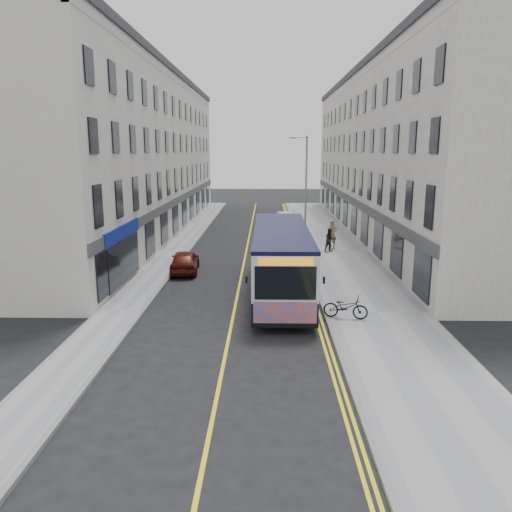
{
  "coord_description": "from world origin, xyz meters",
  "views": [
    {
      "loc": [
        1.42,
        -22.06,
        7.02
      ],
      "look_at": [
        0.88,
        3.33,
        1.6
      ],
      "focal_mm": 35.0,
      "sensor_mm": 36.0,
      "label": 1
    }
  ],
  "objects_px": {
    "streetlamp": "(305,187)",
    "pedestrian_far": "(330,240)",
    "car_maroon": "(185,261)",
    "bicycle": "(346,307)",
    "city_bus": "(281,259)",
    "car_white": "(286,220)",
    "pedestrian_near": "(332,234)"
  },
  "relations": [
    {
      "from": "streetlamp",
      "to": "car_white",
      "type": "xyz_separation_m",
      "value": [
        -0.97,
        9.49,
        -3.68
      ]
    },
    {
      "from": "city_bus",
      "to": "car_white",
      "type": "bearing_deg",
      "value": 87.21
    },
    {
      "from": "bicycle",
      "to": "car_maroon",
      "type": "xyz_separation_m",
      "value": [
        -8.08,
        8.36,
        0.05
      ]
    },
    {
      "from": "bicycle",
      "to": "car_maroon",
      "type": "bearing_deg",
      "value": 58.11
    },
    {
      "from": "streetlamp",
      "to": "city_bus",
      "type": "bearing_deg",
      "value": -99.41
    },
    {
      "from": "pedestrian_near",
      "to": "pedestrian_far",
      "type": "bearing_deg",
      "value": -79.73
    },
    {
      "from": "city_bus",
      "to": "pedestrian_near",
      "type": "xyz_separation_m",
      "value": [
        3.97,
        11.41,
        -0.69
      ]
    },
    {
      "from": "car_maroon",
      "to": "pedestrian_near",
      "type": "bearing_deg",
      "value": -148.08
    },
    {
      "from": "streetlamp",
      "to": "pedestrian_far",
      "type": "distance_m",
      "value": 4.38
    },
    {
      "from": "car_white",
      "to": "car_maroon",
      "type": "height_order",
      "value": "car_white"
    },
    {
      "from": "city_bus",
      "to": "bicycle",
      "type": "distance_m",
      "value": 4.82
    },
    {
      "from": "bicycle",
      "to": "car_white",
      "type": "relative_size",
      "value": 0.43
    },
    {
      "from": "bicycle",
      "to": "car_white",
      "type": "height_order",
      "value": "car_white"
    },
    {
      "from": "bicycle",
      "to": "pedestrian_near",
      "type": "bearing_deg",
      "value": 8.92
    },
    {
      "from": "bicycle",
      "to": "car_white",
      "type": "distance_m",
      "value": 25.65
    },
    {
      "from": "car_white",
      "to": "city_bus",
      "type": "bearing_deg",
      "value": -96.84
    },
    {
      "from": "bicycle",
      "to": "pedestrian_far",
      "type": "xyz_separation_m",
      "value": [
        1.08,
        13.99,
        0.32
      ]
    },
    {
      "from": "pedestrian_near",
      "to": "pedestrian_far",
      "type": "xyz_separation_m",
      "value": [
        -0.31,
        -1.3,
        -0.19
      ]
    },
    {
      "from": "city_bus",
      "to": "pedestrian_near",
      "type": "height_order",
      "value": "city_bus"
    },
    {
      "from": "pedestrian_near",
      "to": "city_bus",
      "type": "bearing_deg",
      "value": -85.73
    },
    {
      "from": "streetlamp",
      "to": "car_maroon",
      "type": "height_order",
      "value": "streetlamp"
    },
    {
      "from": "streetlamp",
      "to": "bicycle",
      "type": "relative_size",
      "value": 4.33
    },
    {
      "from": "pedestrian_far",
      "to": "car_maroon",
      "type": "relative_size",
      "value": 0.42
    },
    {
      "from": "car_maroon",
      "to": "bicycle",
      "type": "bearing_deg",
      "value": 129.69
    },
    {
      "from": "pedestrian_far",
      "to": "car_maroon",
      "type": "height_order",
      "value": "pedestrian_far"
    },
    {
      "from": "city_bus",
      "to": "pedestrian_near",
      "type": "relative_size",
      "value": 5.72
    },
    {
      "from": "car_white",
      "to": "streetlamp",
      "type": "bearing_deg",
      "value": -88.22
    },
    {
      "from": "city_bus",
      "to": "car_maroon",
      "type": "relative_size",
      "value": 2.95
    },
    {
      "from": "pedestrian_near",
      "to": "car_maroon",
      "type": "height_order",
      "value": "pedestrian_near"
    },
    {
      "from": "streetlamp",
      "to": "pedestrian_near",
      "type": "distance_m",
      "value": 3.89
    },
    {
      "from": "pedestrian_far",
      "to": "car_white",
      "type": "height_order",
      "value": "pedestrian_far"
    },
    {
      "from": "streetlamp",
      "to": "pedestrian_near",
      "type": "xyz_separation_m",
      "value": [
        1.95,
        -0.83,
        -3.27
      ]
    }
  ]
}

